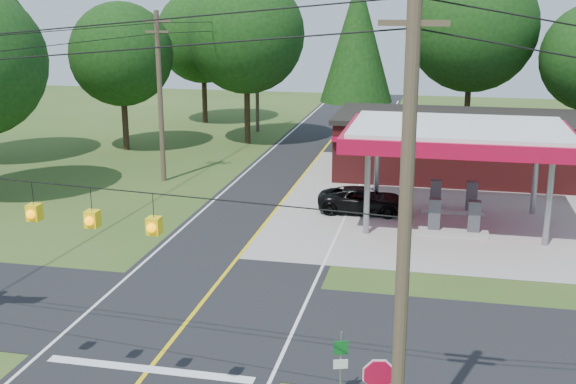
# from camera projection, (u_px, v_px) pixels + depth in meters

# --- Properties ---
(ground) EXTENTS (120.00, 120.00, 0.00)m
(ground) POSITION_uv_depth(u_px,v_px,m) (190.00, 319.00, 24.95)
(ground) COLOR #2B4A1A
(ground) RESTS_ON ground
(main_highway) EXTENTS (8.00, 120.00, 0.02)m
(main_highway) POSITION_uv_depth(u_px,v_px,m) (190.00, 319.00, 24.95)
(main_highway) COLOR black
(main_highway) RESTS_ON ground
(cross_road) EXTENTS (70.00, 7.00, 0.02)m
(cross_road) POSITION_uv_depth(u_px,v_px,m) (190.00, 319.00, 24.95)
(cross_road) COLOR black
(cross_road) RESTS_ON ground
(lane_center_yellow) EXTENTS (0.15, 110.00, 0.00)m
(lane_center_yellow) POSITION_uv_depth(u_px,v_px,m) (190.00, 318.00, 24.94)
(lane_center_yellow) COLOR yellow
(lane_center_yellow) RESTS_ON main_highway
(gas_canopy) EXTENTS (10.60, 7.40, 4.88)m
(gas_canopy) POSITION_uv_depth(u_px,v_px,m) (458.00, 138.00, 34.28)
(gas_canopy) COLOR gray
(gas_canopy) RESTS_ON ground
(convenience_store) EXTENTS (16.40, 7.55, 3.80)m
(convenience_store) POSITION_uv_depth(u_px,v_px,m) (470.00, 146.00, 44.12)
(convenience_store) COLOR maroon
(convenience_store) RESTS_ON ground
(utility_pole_near_right) EXTENTS (1.80, 0.30, 11.50)m
(utility_pole_near_right) POSITION_uv_depth(u_px,v_px,m) (404.00, 233.00, 15.27)
(utility_pole_near_right) COLOR #473828
(utility_pole_near_right) RESTS_ON ground
(utility_pole_far_left) EXTENTS (1.80, 0.30, 10.00)m
(utility_pole_far_left) POSITION_uv_depth(u_px,v_px,m) (160.00, 95.00, 42.16)
(utility_pole_far_left) COLOR #473828
(utility_pole_far_left) RESTS_ON ground
(utility_pole_north) EXTENTS (0.30, 0.30, 9.50)m
(utility_pole_north) POSITION_uv_depth(u_px,v_px,m) (257.00, 73.00, 58.02)
(utility_pole_north) COLOR #473828
(utility_pole_north) RESTS_ON ground
(overhead_beacons) EXTENTS (17.04, 2.04, 1.03)m
(overhead_beacons) POSITION_uv_depth(u_px,v_px,m) (61.00, 188.00, 17.85)
(overhead_beacons) COLOR black
(overhead_beacons) RESTS_ON ground
(treeline_backdrop) EXTENTS (70.27, 51.59, 13.30)m
(treeline_backdrop) POSITION_uv_depth(u_px,v_px,m) (326.00, 50.00, 45.46)
(treeline_backdrop) COLOR #332316
(treeline_backdrop) RESTS_ON ground
(suv_car) EXTENTS (4.71, 4.71, 1.29)m
(suv_car) POSITION_uv_depth(u_px,v_px,m) (364.00, 200.00, 36.99)
(suv_car) COLOR black
(suv_car) RESTS_ON ground
(octagonal_stop_sign) EXTENTS (0.83, 0.22, 2.43)m
(octagonal_stop_sign) POSITION_uv_depth(u_px,v_px,m) (378.00, 382.00, 17.39)
(octagonal_stop_sign) COLOR gray
(octagonal_stop_sign) RESTS_ON ground
(route_sign_post) EXTENTS (0.40, 0.15, 1.98)m
(route_sign_post) POSITION_uv_depth(u_px,v_px,m) (341.00, 359.00, 19.79)
(route_sign_post) COLOR gray
(route_sign_post) RESTS_ON ground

